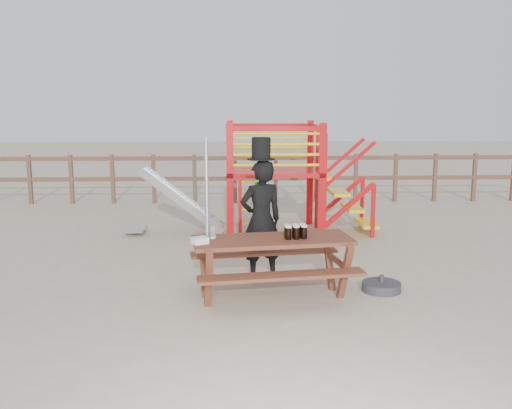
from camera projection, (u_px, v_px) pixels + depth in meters
name	position (u px, v px, depth m)	size (l,w,h in m)	color
ground	(276.00, 296.00, 7.29)	(60.00, 60.00, 0.00)	#C0B195
back_fence	(255.00, 173.00, 14.05)	(15.09, 0.09, 1.20)	brown
playground_fort	(269.00, 177.00, 10.63)	(4.71, 1.84, 2.10)	red
picnic_table	(273.00, 260.00, 7.16)	(2.15, 1.63, 0.77)	brown
man_with_hat	(261.00, 217.00, 7.84)	(0.71, 0.59, 1.98)	black
metal_pole	(207.00, 221.00, 6.95)	(0.04, 0.04, 2.03)	#B2B2B7
parasol_base	(381.00, 287.00, 7.47)	(0.51, 0.51, 0.21)	#323236
paper_bag	(200.00, 240.00, 6.83)	(0.18, 0.14, 0.08)	white
stout_pints	(296.00, 231.00, 7.10)	(0.28, 0.20, 0.17)	black
empty_glasses	(213.00, 233.00, 7.10)	(0.08, 0.08, 0.15)	silver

